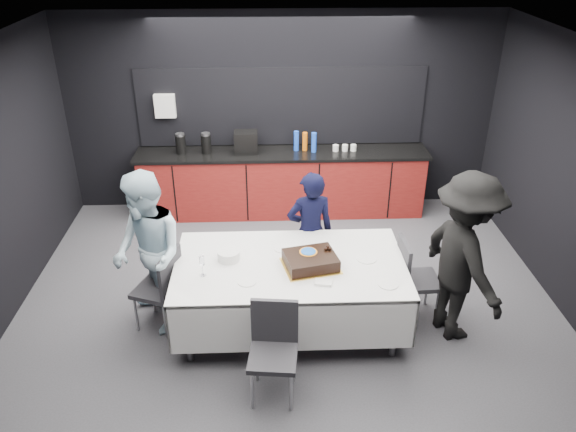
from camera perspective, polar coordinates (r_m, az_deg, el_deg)
The scene contains 18 objects.
ground at distance 6.43m, azimuth 0.04°, elevation -8.69°, with size 6.00×6.00×0.00m, color #47474D.
room_shell at distance 5.51m, azimuth 0.04°, elevation 6.92°, with size 6.04×5.04×2.82m.
kitchenette at distance 8.06m, azimuth -0.70°, elevation 3.96°, with size 4.10×0.64×2.05m.
party_table at distance 5.73m, azimuth 0.20°, elevation -5.98°, with size 2.32×1.32×0.78m.
cake_assembly at distance 5.57m, azimuth 2.32°, elevation -4.56°, with size 0.62×0.54×0.17m.
plate_stack at distance 5.72m, azimuth -6.05°, elevation -3.98°, with size 0.23×0.23×0.10m, color white.
loose_plate_near at distance 5.40m, azimuth -4.18°, elevation -6.65°, with size 0.19×0.19×0.01m, color white.
loose_plate_right_a at distance 5.77m, azimuth 7.97°, elevation -4.30°, with size 0.21×0.21×0.01m, color white.
loose_plate_right_b at distance 5.43m, azimuth 10.12°, elevation -6.83°, with size 0.19×0.19×0.01m, color white.
loose_plate_far at distance 5.89m, azimuth -0.52°, elevation -3.29°, with size 0.19×0.19×0.01m, color white.
fork_pile at distance 5.36m, azimuth 3.61°, elevation -6.77°, with size 0.16×0.10×0.03m, color white.
champagne_flute at distance 5.45m, azimuth -8.75°, elevation -4.59°, with size 0.06×0.06×0.22m.
chair_left at distance 5.92m, azimuth -12.62°, elevation -6.79°, with size 0.54×0.54×0.92m.
chair_right at distance 6.07m, azimuth 12.50°, elevation -5.79°, with size 0.44×0.44×0.92m.
chair_near at distance 5.07m, azimuth -1.46°, elevation -12.81°, with size 0.46×0.46×0.92m.
person_center at distance 6.30m, azimuth 2.26°, elevation -1.64°, with size 0.53×0.35×1.46m, color black.
person_left at distance 5.81m, azimuth -14.00°, elevation -3.75°, with size 0.84×0.66×1.74m, color silver.
person_right at distance 5.78m, azimuth 17.39°, elevation -4.10°, with size 1.16×0.67×1.80m, color black.
Camera 1 is at (-0.20, -5.13, 3.87)m, focal length 35.00 mm.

